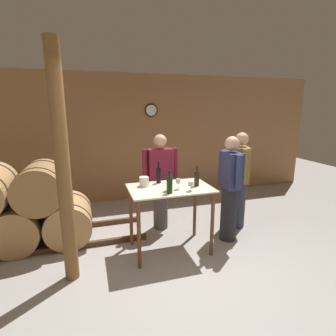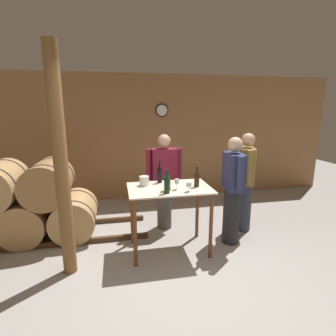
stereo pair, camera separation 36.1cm
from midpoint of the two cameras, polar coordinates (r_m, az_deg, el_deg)
ground_plane at (r=3.47m, az=7.76°, el=-22.38°), size 14.00×14.00×0.00m
back_wall at (r=5.79m, az=-1.56°, el=6.56°), size 8.40×0.08×2.70m
barrel_rack at (r=4.49m, az=-26.42°, el=-7.36°), size 3.62×0.86×1.23m
tasting_table at (r=3.64m, az=3.17°, el=-6.98°), size 1.13×0.73×0.94m
wooden_post at (r=3.15m, az=-19.29°, el=0.35°), size 0.16×0.16×2.70m
wine_bottle_far_left at (r=3.77m, az=0.88°, el=-1.45°), size 0.07×0.07×0.32m
wine_bottle_left at (r=3.31m, az=2.87°, el=-3.63°), size 0.07×0.07×0.30m
wine_bottle_center at (r=3.43m, az=2.94°, el=-3.14°), size 0.08×0.08×0.28m
wine_bottle_right at (r=3.63m, az=9.11°, el=-2.45°), size 0.07×0.07×0.28m
wine_glass_near_left at (r=3.47m, az=4.94°, el=-3.05°), size 0.06×0.06×0.14m
wine_glass_near_center at (r=3.41m, az=7.59°, el=-3.68°), size 0.07×0.07×0.13m
ice_bucket at (r=3.65m, az=-2.41°, el=-2.85°), size 0.13×0.13×0.13m
person_host at (r=4.30m, az=1.58°, el=-2.68°), size 0.59×0.24×1.59m
person_visitor_with_scarf at (r=4.46m, az=18.76°, el=-2.63°), size 0.34×0.56×1.62m
person_visitor_bearded at (r=3.97m, az=16.44°, el=-4.45°), size 0.25×0.59×1.60m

